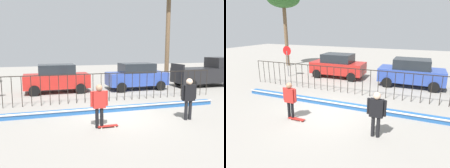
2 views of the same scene
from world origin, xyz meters
The scene contains 9 objects.
ground_plane centered at (0.00, 0.00, 0.00)m, with size 60.00×60.00×0.00m, color gray.
bowl_coping_ledge centered at (0.00, 1.03, 0.12)m, with size 11.00×0.40×0.27m.
perimeter_fence centered at (0.00, 3.19, 1.01)m, with size 14.04×0.04×1.61m.
skateboarder centered at (-1.16, -1.10, 1.01)m, with size 0.68×0.26×1.69m.
skateboard centered at (-0.85, -1.16, 0.06)m, with size 0.80×0.20×0.07m.
camera_operator centered at (2.70, -1.17, 1.06)m, with size 0.72×0.27×1.77m.
parked_car_red centered at (-2.18, 6.82, 0.97)m, with size 4.30×2.12×1.90m.
parked_car_blue centered at (3.46, 6.41, 0.97)m, with size 4.30×2.12×1.90m.
pickup_truck centered at (9.20, 6.17, 1.04)m, with size 4.70×2.12×2.24m.
Camera 1 is at (-3.27, -9.78, 3.08)m, focal length 38.77 mm.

